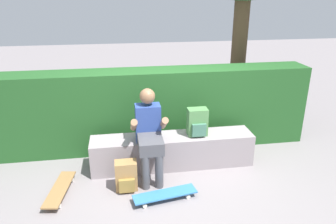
% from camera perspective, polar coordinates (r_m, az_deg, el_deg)
% --- Properties ---
extents(ground_plane, '(24.00, 24.00, 0.00)m').
position_cam_1_polar(ground_plane, '(4.50, 1.62, -11.84)').
color(ground_plane, gray).
extents(bench_main, '(2.35, 0.44, 0.47)m').
position_cam_1_polar(bench_main, '(4.70, 0.81, -6.95)').
color(bench_main, gray).
rests_on(bench_main, ground).
extents(person_skater, '(0.49, 0.62, 1.22)m').
position_cam_1_polar(person_skater, '(4.28, -3.40, -3.51)').
color(person_skater, '#2D4793').
rests_on(person_skater, ground).
extents(skateboard_near_person, '(0.82, 0.34, 0.09)m').
position_cam_1_polar(skateboard_near_person, '(4.07, -0.55, -14.54)').
color(skateboard_near_person, teal).
rests_on(skateboard_near_person, ground).
extents(skateboard_beside_bench, '(0.32, 0.82, 0.09)m').
position_cam_1_polar(skateboard_beside_bench, '(4.38, -18.82, -12.94)').
color(skateboard_beside_bench, olive).
rests_on(skateboard_beside_bench, ground).
extents(backpack_on_bench, '(0.28, 0.23, 0.40)m').
position_cam_1_polar(backpack_on_bench, '(4.58, 5.29, -1.88)').
color(backpack_on_bench, '#51894C').
rests_on(backpack_on_bench, bench_main).
extents(backpack_on_ground, '(0.28, 0.23, 0.40)m').
position_cam_1_polar(backpack_on_ground, '(4.23, -7.48, -11.34)').
color(backpack_on_ground, '#A37A47').
rests_on(backpack_on_ground, ground).
extents(hedge_row, '(5.59, 0.52, 1.29)m').
position_cam_1_polar(hedge_row, '(5.11, -5.89, 0.33)').
color(hedge_row, '#225322').
rests_on(hedge_row, ground).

